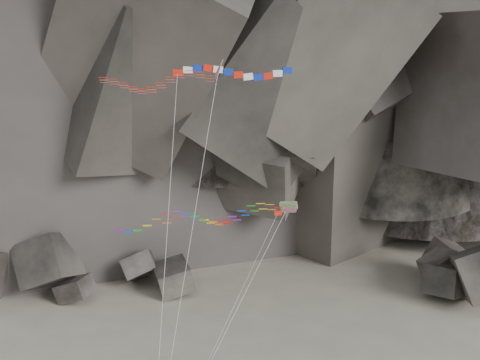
{
  "coord_description": "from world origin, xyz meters",
  "views": [
    {
      "loc": [
        2.49,
        -45.38,
        35.02
      ],
      "look_at": [
        3.24,
        6.0,
        22.81
      ],
      "focal_mm": 45.0,
      "sensor_mm": 36.0,
      "label": 1
    }
  ],
  "objects_px": {
    "banner_kite": "(232,74)",
    "pennant_kite": "(253,264)",
    "parafoil_kite": "(197,217)",
    "delta_kite": "(153,81)"
  },
  "relations": [
    {
      "from": "parafoil_kite",
      "to": "pennant_kite",
      "type": "distance_m",
      "value": 6.24
    },
    {
      "from": "banner_kite",
      "to": "delta_kite",
      "type": "bearing_deg",
      "value": -163.37
    },
    {
      "from": "banner_kite",
      "to": "pennant_kite",
      "type": "height_order",
      "value": "banner_kite"
    },
    {
      "from": "banner_kite",
      "to": "parafoil_kite",
      "type": "relative_size",
      "value": 1.54
    },
    {
      "from": "banner_kite",
      "to": "parafoil_kite",
      "type": "bearing_deg",
      "value": -141.77
    },
    {
      "from": "parafoil_kite",
      "to": "pennant_kite",
      "type": "bearing_deg",
      "value": -12.84
    },
    {
      "from": "parafoil_kite",
      "to": "pennant_kite",
      "type": "xyz_separation_m",
      "value": [
        4.61,
        -2.89,
        -3.06
      ]
    },
    {
      "from": "banner_kite",
      "to": "parafoil_kite",
      "type": "height_order",
      "value": "banner_kite"
    },
    {
      "from": "delta_kite",
      "to": "banner_kite",
      "type": "xyz_separation_m",
      "value": [
        6.3,
        2.75,
        0.34
      ]
    },
    {
      "from": "banner_kite",
      "to": "pennant_kite",
      "type": "distance_m",
      "value": 15.8
    }
  ]
}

